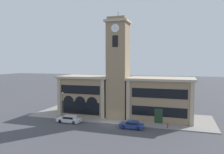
% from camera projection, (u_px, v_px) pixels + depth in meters
% --- Properties ---
extents(ground_plane, '(300.00, 300.00, 0.00)m').
position_uv_depth(ground_plane, '(110.00, 124.00, 40.47)').
color(ground_plane, '#424247').
extents(sidewalk_kerb, '(37.35, 12.12, 0.15)m').
position_uv_depth(sidewalk_kerb, '(119.00, 116.00, 46.21)').
color(sidewalk_kerb, gray).
rests_on(sidewalk_kerb, ground_plane).
extents(clock_tower, '(4.67, 4.67, 21.62)m').
position_uv_depth(clock_tower, '(118.00, 68.00, 44.53)').
color(clock_tower, '#937A5B').
rests_on(clock_tower, ground_plane).
extents(town_hall_left_wing, '(11.45, 7.79, 8.48)m').
position_uv_depth(town_hall_left_wing, '(87.00, 95.00, 48.75)').
color(town_hall_left_wing, '#937A5B').
rests_on(town_hall_left_wing, ground_plane).
extents(town_hall_right_wing, '(13.09, 7.79, 8.40)m').
position_uv_depth(town_hall_right_wing, '(161.00, 98.00, 43.77)').
color(town_hall_right_wing, '#937A5B').
rests_on(town_hall_right_wing, ground_plane).
extents(parked_car_near, '(4.58, 1.84, 1.31)m').
position_uv_depth(parked_car_near, '(69.00, 119.00, 41.58)').
color(parked_car_near, silver).
rests_on(parked_car_near, ground_plane).
extents(parked_car_mid, '(4.07, 1.76, 1.30)m').
position_uv_depth(parked_car_mid, '(132.00, 125.00, 37.80)').
color(parked_car_mid, navy).
rests_on(parked_car_mid, ground_plane).
extents(street_lamp, '(0.36, 0.36, 5.37)m').
position_uv_depth(street_lamp, '(63.00, 101.00, 43.79)').
color(street_lamp, '#4C4C51').
rests_on(street_lamp, sidewalk_kerb).
extents(fire_hydrant, '(0.22, 0.22, 0.87)m').
position_uv_depth(fire_hydrant, '(168.00, 126.00, 37.59)').
color(fire_hydrant, red).
rests_on(fire_hydrant, sidewalk_kerb).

